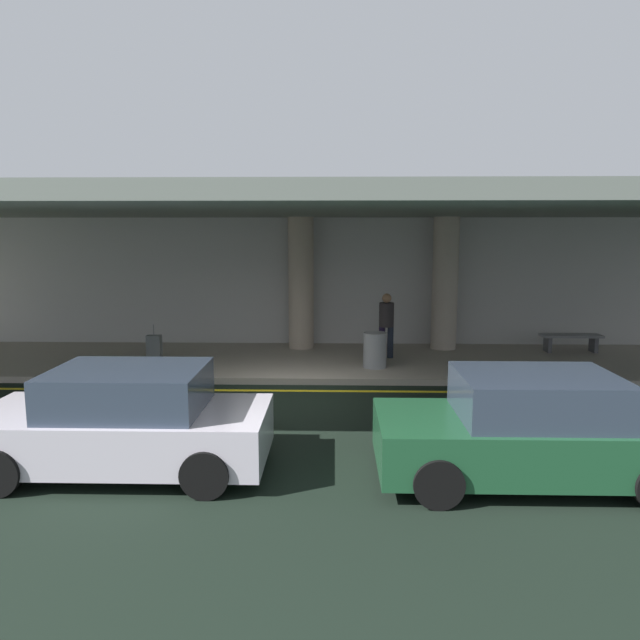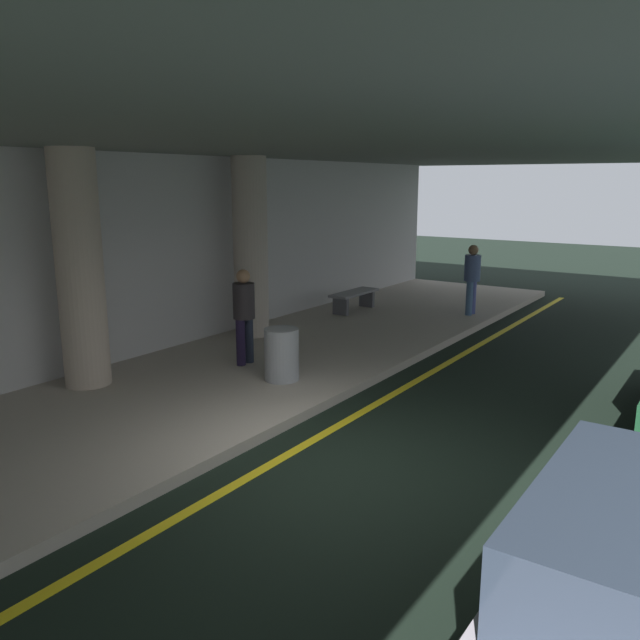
{
  "view_description": "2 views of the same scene",
  "coord_description": "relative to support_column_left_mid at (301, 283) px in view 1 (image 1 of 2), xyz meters",
  "views": [
    {
      "loc": [
        0.95,
        -11.75,
        3.4
      ],
      "look_at": [
        0.61,
        1.67,
        1.37
      ],
      "focal_mm": 32.96,
      "sensor_mm": 36.0,
      "label": 1
    },
    {
      "loc": [
        -5.86,
        -3.95,
        3.31
      ],
      "look_at": [
        1.84,
        1.35,
        1.26
      ],
      "focal_mm": 35.62,
      "sensor_mm": 36.0,
      "label": 2
    }
  ],
  "objects": [
    {
      "name": "ground_plane",
      "position": [
        0.0,
        -4.55,
        -1.97
      ],
      "size": [
        60.0,
        60.0,
        0.0
      ],
      "primitive_type": "plane",
      "color": "black"
    },
    {
      "name": "lane_stripe_yellow",
      "position": [
        0.0,
        -4.04,
        -1.97
      ],
      "size": [
        26.0,
        0.14,
        0.01
      ],
      "primitive_type": "cube",
      "color": "yellow",
      "rests_on": "ground"
    },
    {
      "name": "suitcase_upright_primary",
      "position": [
        -3.69,
        -1.63,
        -1.51
      ],
      "size": [
        0.36,
        0.22,
        0.9
      ],
      "rotation": [
        0.0,
        0.0,
        -0.42
      ],
      "color": "slate",
      "rests_on": "sidewalk"
    },
    {
      "name": "car_dark_green",
      "position": [
        3.61,
        -8.54,
        -1.26
      ],
      "size": [
        4.1,
        1.92,
        1.5
      ],
      "rotation": [
        0.0,
        0.0,
        3.07
      ],
      "color": "#1C492C",
      "rests_on": "ground"
    },
    {
      "name": "sidewalk",
      "position": [
        0.0,
        -1.45,
        -1.9
      ],
      "size": [
        26.0,
        4.2,
        0.15
      ],
      "primitive_type": "cube",
      "color": "#A79C8E",
      "rests_on": "ground"
    },
    {
      "name": "support_column_left_mid",
      "position": [
        0.0,
        0.0,
        0.0
      ],
      "size": [
        0.71,
        0.71,
        3.65
      ],
      "primitive_type": "cylinder",
      "color": "tan",
      "rests_on": "sidewalk"
    },
    {
      "name": "bench_metal",
      "position": [
        7.38,
        -0.43,
        -1.47
      ],
      "size": [
        1.6,
        0.5,
        0.48
      ],
      "color": "slate",
      "rests_on": "sidewalk"
    },
    {
      "name": "car_silver",
      "position": [
        -2.03,
        -8.35,
        -1.26
      ],
      "size": [
        4.1,
        1.92,
        1.5
      ],
      "rotation": [
        0.0,
        0.0,
        0.0
      ],
      "color": "silver",
      "rests_on": "ground"
    },
    {
      "name": "terminal_back_wall",
      "position": [
        0.0,
        0.8,
        -0.07
      ],
      "size": [
        26.0,
        0.3,
        3.8
      ],
      "primitive_type": "cube",
      "color": "#B6B4B2",
      "rests_on": "ground"
    },
    {
      "name": "traveler_with_luggage",
      "position": [
        2.28,
        -1.3,
        -0.86
      ],
      "size": [
        0.38,
        0.38,
        1.68
      ],
      "rotation": [
        0.0,
        0.0,
        0.28
      ],
      "color": "black",
      "rests_on": "sidewalk"
    },
    {
      "name": "ceiling_overhang",
      "position": [
        0.0,
        -1.95,
        1.97
      ],
      "size": [
        28.0,
        13.2,
        0.3
      ],
      "primitive_type": "cube",
      "color": "slate",
      "rests_on": "support_column_far_left"
    },
    {
      "name": "trash_bin_steel",
      "position": [
        1.92,
        -2.4,
        -1.4
      ],
      "size": [
        0.56,
        0.56,
        0.85
      ],
      "primitive_type": "cylinder",
      "color": "gray",
      "rests_on": "sidewalk"
    },
    {
      "name": "support_column_center",
      "position": [
        4.0,
        0.0,
        0.0
      ],
      "size": [
        0.71,
        0.71,
        3.65
      ],
      "primitive_type": "cylinder",
      "color": "#AC9E8E",
      "rests_on": "sidewalk"
    }
  ]
}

